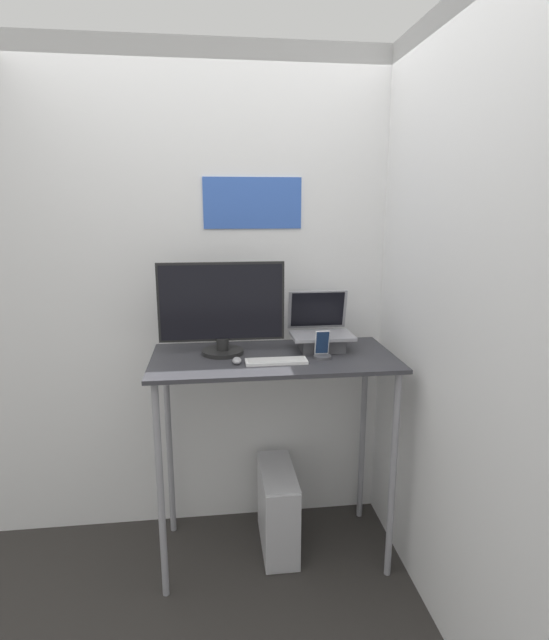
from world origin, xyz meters
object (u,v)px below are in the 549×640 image
Objects in this scene: keyboard at (277,361)px; cell_phone at (322,351)px; monitor at (222,311)px; mouse at (237,361)px; laptop at (321,335)px; computer_tower at (278,508)px.

cell_phone is at bearing 11.49° from keyboard.
mouse is at bearing -70.45° from monitor.
mouse is at bearing 177.27° from keyboard.
laptop is 0.33m from keyboard.
monitor reaches higher than mouse.
laptop reaches higher than computer_tower.
computer_tower is at bearing -6.92° from monitor.
laptop reaches higher than cell_phone.
keyboard is at bearing -99.76° from computer_tower.
keyboard is at bearing -168.51° from cell_phone.
keyboard is 2.12× the size of cell_phone.
computer_tower is (-0.20, 0.10, -0.90)m from cell_phone.
keyboard is (0.25, -0.18, -0.21)m from monitor.
mouse is 0.15× the size of computer_tower.
laptop is 0.48m from mouse.
laptop is 0.50× the size of monitor.
monitor reaches higher than computer_tower.
monitor is 0.52m from cell_phone.
computer_tower is at bearing 80.24° from keyboard.
laptop is 0.52m from monitor.
monitor is at bearing 109.55° from mouse.
keyboard is 4.30× the size of mouse.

